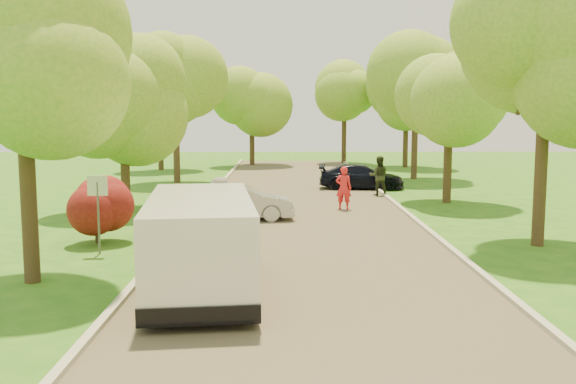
{
  "coord_description": "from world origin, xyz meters",
  "views": [
    {
      "loc": [
        -0.7,
        -13.5,
        3.91
      ],
      "look_at": [
        -0.54,
        7.38,
        1.3
      ],
      "focal_mm": 40.0,
      "sensor_mm": 36.0,
      "label": 1
    }
  ],
  "objects_px": {
    "street_sign": "(98,198)",
    "person_olive": "(379,176)",
    "minivan": "(200,242)",
    "skateboarder": "(220,211)",
    "silver_sedan": "(239,202)",
    "person_striped": "(344,188)",
    "longboard": "(221,245)",
    "dark_sedan": "(361,177)"
  },
  "relations": [
    {
      "from": "minivan",
      "to": "skateboarder",
      "type": "height_order",
      "value": "minivan"
    },
    {
      "from": "street_sign",
      "to": "silver_sedan",
      "type": "height_order",
      "value": "street_sign"
    },
    {
      "from": "minivan",
      "to": "longboard",
      "type": "xyz_separation_m",
      "value": [
        0.01,
        4.45,
        -0.99
      ]
    },
    {
      "from": "silver_sedan",
      "to": "skateboarder",
      "type": "distance_m",
      "value": 4.91
    },
    {
      "from": "minivan",
      "to": "silver_sedan",
      "type": "distance_m",
      "value": 9.35
    },
    {
      "from": "silver_sedan",
      "to": "person_striped",
      "type": "xyz_separation_m",
      "value": [
        4.04,
        2.49,
        0.23
      ]
    },
    {
      "from": "minivan",
      "to": "dark_sedan",
      "type": "distance_m",
      "value": 19.71
    },
    {
      "from": "dark_sedan",
      "to": "person_striped",
      "type": "height_order",
      "value": "person_striped"
    },
    {
      "from": "dark_sedan",
      "to": "longboard",
      "type": "xyz_separation_m",
      "value": [
        -5.8,
        -14.38,
        -0.52
      ]
    },
    {
      "from": "street_sign",
      "to": "person_olive",
      "type": "distance_m",
      "value": 15.71
    },
    {
      "from": "minivan",
      "to": "silver_sedan",
      "type": "height_order",
      "value": "minivan"
    },
    {
      "from": "dark_sedan",
      "to": "longboard",
      "type": "distance_m",
      "value": 15.51
    },
    {
      "from": "minivan",
      "to": "skateboarder",
      "type": "relative_size",
      "value": 2.99
    },
    {
      "from": "longboard",
      "to": "person_striped",
      "type": "height_order",
      "value": "person_striped"
    },
    {
      "from": "person_striped",
      "to": "person_olive",
      "type": "bearing_deg",
      "value": -99.89
    },
    {
      "from": "longboard",
      "to": "person_olive",
      "type": "bearing_deg",
      "value": -131.79
    },
    {
      "from": "dark_sedan",
      "to": "longboard",
      "type": "relative_size",
      "value": 4.17
    },
    {
      "from": "minivan",
      "to": "skateboarder",
      "type": "xyz_separation_m",
      "value": [
        0.01,
        4.45,
        0.0
      ]
    },
    {
      "from": "street_sign",
      "to": "person_striped",
      "type": "relative_size",
      "value": 1.24
    },
    {
      "from": "person_striped",
      "to": "person_olive",
      "type": "relative_size",
      "value": 0.94
    },
    {
      "from": "minivan",
      "to": "longboard",
      "type": "relative_size",
      "value": 5.61
    },
    {
      "from": "street_sign",
      "to": "dark_sedan",
      "type": "height_order",
      "value": "street_sign"
    },
    {
      "from": "longboard",
      "to": "person_striped",
      "type": "distance_m",
      "value": 8.55
    },
    {
      "from": "skateboarder",
      "to": "person_olive",
      "type": "relative_size",
      "value": 1.05
    },
    {
      "from": "minivan",
      "to": "silver_sedan",
      "type": "bearing_deg",
      "value": 82.13
    },
    {
      "from": "silver_sedan",
      "to": "longboard",
      "type": "xyz_separation_m",
      "value": [
        -0.2,
        -4.89,
        -0.54
      ]
    },
    {
      "from": "minivan",
      "to": "dark_sedan",
      "type": "height_order",
      "value": "minivan"
    },
    {
      "from": "minivan",
      "to": "person_olive",
      "type": "distance_m",
      "value": 17.4
    },
    {
      "from": "silver_sedan",
      "to": "person_olive",
      "type": "relative_size",
      "value": 2.12
    },
    {
      "from": "street_sign",
      "to": "silver_sedan",
      "type": "relative_size",
      "value": 0.55
    },
    {
      "from": "longboard",
      "to": "person_olive",
      "type": "xyz_separation_m",
      "value": [
        6.3,
        11.77,
        0.82
      ]
    },
    {
      "from": "street_sign",
      "to": "person_olive",
      "type": "xyz_separation_m",
      "value": [
        9.6,
        12.42,
        -0.64
      ]
    },
    {
      "from": "street_sign",
      "to": "minivan",
      "type": "distance_m",
      "value": 5.05
    },
    {
      "from": "longboard",
      "to": "skateboarder",
      "type": "relative_size",
      "value": 0.53
    },
    {
      "from": "minivan",
      "to": "dark_sedan",
      "type": "xyz_separation_m",
      "value": [
        5.81,
        18.83,
        -0.47
      ]
    },
    {
      "from": "skateboarder",
      "to": "person_striped",
      "type": "distance_m",
      "value": 8.51
    },
    {
      "from": "silver_sedan",
      "to": "longboard",
      "type": "height_order",
      "value": "silver_sedan"
    },
    {
      "from": "street_sign",
      "to": "longboard",
      "type": "height_order",
      "value": "street_sign"
    },
    {
      "from": "minivan",
      "to": "person_striped",
      "type": "xyz_separation_m",
      "value": [
        4.24,
        11.83,
        -0.22
      ]
    },
    {
      "from": "silver_sedan",
      "to": "person_olive",
      "type": "xyz_separation_m",
      "value": [
        6.1,
        6.88,
        0.28
      ]
    },
    {
      "from": "silver_sedan",
      "to": "longboard",
      "type": "distance_m",
      "value": 4.92
    },
    {
      "from": "street_sign",
      "to": "person_olive",
      "type": "height_order",
      "value": "street_sign"
    }
  ]
}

